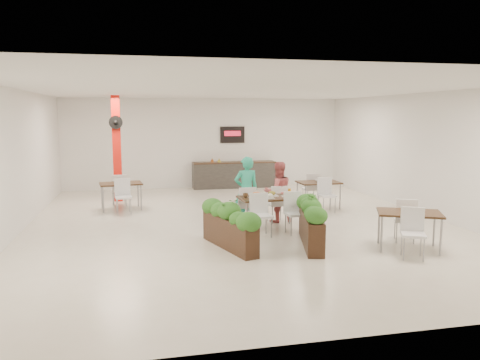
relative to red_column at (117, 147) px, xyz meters
name	(u,v)px	position (x,y,z in m)	size (l,w,h in m)	color
ground	(240,224)	(3.00, -3.79, -1.64)	(12.00, 12.00, 0.00)	beige
room_shell	(240,141)	(3.00, -3.79, 0.36)	(10.10, 12.10, 3.22)	white
red_column	(117,147)	(0.00, 0.00, 0.00)	(0.40, 0.41, 3.20)	red
service_counter	(234,174)	(4.00, 1.86, -1.15)	(3.00, 0.64, 2.20)	#292624
main_table	(269,202)	(3.55, -4.42, -1.01)	(1.45, 1.70, 0.92)	black
diner_man	(246,190)	(3.16, -3.76, -0.83)	(0.60, 0.39, 1.63)	#29B38D
diner_woman	(278,192)	(3.96, -3.76, -0.90)	(0.73, 0.57, 1.49)	#D15D5E
planter_left	(229,223)	(2.36, -5.76, -1.14)	(0.85, 1.84, 1.00)	black
planter_right	(311,221)	(4.02, -5.89, -1.14)	(0.80, 1.96, 1.05)	black
side_table_a	(121,187)	(0.13, -1.39, -1.02)	(1.21, 1.66, 0.92)	black
side_table_b	(319,186)	(5.59, -2.31, -1.02)	(1.17, 1.63, 0.92)	black
side_table_c	(409,218)	(5.77, -6.60, -1.02)	(1.40, 1.65, 0.92)	black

